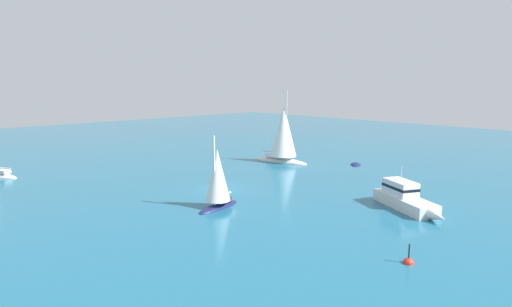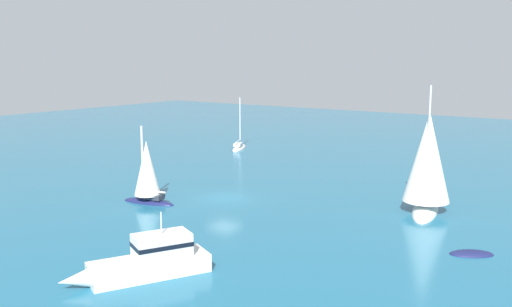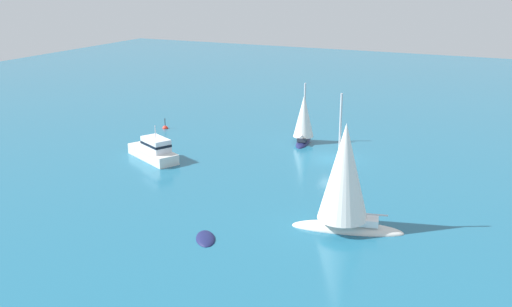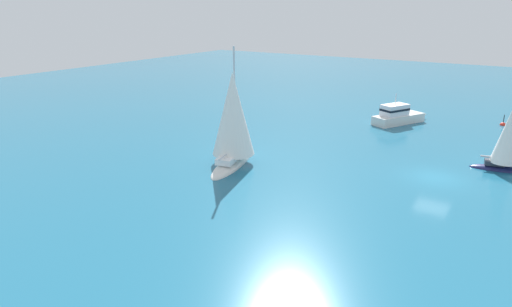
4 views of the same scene
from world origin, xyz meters
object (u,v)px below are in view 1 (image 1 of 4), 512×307
at_px(powerboat, 405,198).
at_px(skiff, 356,165).
at_px(sailboat, 283,136).
at_px(channel_buoy, 408,263).
at_px(sloop_1, 218,181).

relative_size(powerboat, skiff, 2.69).
relative_size(powerboat, sailboat, 0.76).
xyz_separation_m(powerboat, sailboat, (7.81, 21.28, 2.64)).
bearing_deg(powerboat, skiff, 162.15).
bearing_deg(channel_buoy, powerboat, 27.65).
xyz_separation_m(skiff, channel_buoy, (-23.37, -18.69, 0.02)).
height_order(sloop_1, channel_buoy, sloop_1).
height_order(sloop_1, powerboat, sloop_1).
relative_size(skiff, sailboat, 0.28).
distance_m(powerboat, skiff, 18.87).
xyz_separation_m(powerboat, skiff, (13.26, 13.40, -0.88)).
relative_size(powerboat, channel_buoy, 5.13).
xyz_separation_m(powerboat, channel_buoy, (-10.11, -5.30, -0.86)).
xyz_separation_m(sloop_1, skiff, (24.64, 2.37, -2.31)).
relative_size(sloop_1, sailboat, 0.65).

